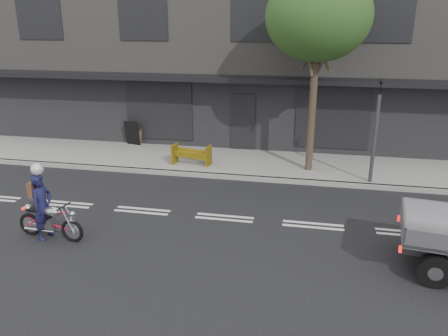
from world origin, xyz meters
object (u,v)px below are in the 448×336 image
(traffic_light_pole, at_px, (375,137))
(construction_barrier, at_px, (190,156))
(rider, at_px, (43,207))
(street_tree, at_px, (318,17))
(motorcycle, at_px, (50,220))
(sandwich_board, at_px, (132,133))

(traffic_light_pole, height_order, construction_barrier, traffic_light_pole)
(rider, bearing_deg, street_tree, -40.34)
(rider, bearing_deg, construction_barrier, -15.17)
(street_tree, xyz_separation_m, rider, (-6.36, -6.18, -4.44))
(street_tree, distance_m, traffic_light_pole, 4.23)
(rider, height_order, construction_barrier, rider)
(traffic_light_pole, distance_m, construction_barrier, 6.32)
(street_tree, relative_size, rider, 4.03)
(motorcycle, relative_size, sandwich_board, 1.79)
(traffic_light_pole, xyz_separation_m, motorcycle, (-8.21, -5.33, -1.17))
(traffic_light_pole, distance_m, motorcycle, 9.86)
(traffic_light_pole, height_order, sandwich_board, traffic_light_pole)
(traffic_light_pole, bearing_deg, street_tree, 156.97)
(rider, xyz_separation_m, construction_barrier, (2.15, 5.71, -0.30))
(street_tree, bearing_deg, construction_barrier, -173.61)
(rider, bearing_deg, motorcycle, -84.54)
(street_tree, bearing_deg, motorcycle, -135.13)
(motorcycle, relative_size, rider, 1.10)
(sandwich_board, bearing_deg, rider, -71.23)
(motorcycle, bearing_deg, construction_barrier, 76.16)
(street_tree, relative_size, sandwich_board, 6.57)
(traffic_light_pole, relative_size, sandwich_board, 3.41)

